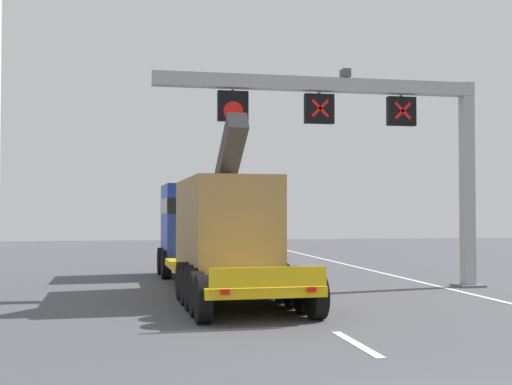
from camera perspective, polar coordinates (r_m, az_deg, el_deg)
lane_markings at (r=24.45m, az=-0.58°, el=-7.66°), size 0.20×49.29×0.01m
edge_line_right at (r=21.45m, az=18.57°, el=-8.40°), size 0.20×63.00×0.01m
overhead_lane_gantry at (r=22.65m, az=9.21°, el=6.11°), size 11.18×0.90×7.30m
heavy_haul_truck_yellow at (r=22.77m, az=-3.78°, el=-3.09°), size 3.41×14.13×5.30m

